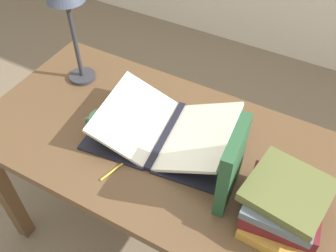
{
  "coord_description": "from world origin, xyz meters",
  "views": [
    {
      "loc": [
        0.39,
        -0.76,
        1.76
      ],
      "look_at": [
        -0.03,
        0.01,
        0.82
      ],
      "focal_mm": 40.0,
      "sensor_mm": 36.0,
      "label": 1
    }
  ],
  "objects_px": {
    "open_book": "(166,130)",
    "book_standing_upright": "(232,166)",
    "pencil": "(118,167)",
    "coffee_mug": "(102,125)",
    "book_stack_tall": "(284,201)"
  },
  "relations": [
    {
      "from": "open_book",
      "to": "book_standing_upright",
      "type": "height_order",
      "value": "book_standing_upright"
    },
    {
      "from": "pencil",
      "to": "book_standing_upright",
      "type": "bearing_deg",
      "value": 14.11
    },
    {
      "from": "open_book",
      "to": "coffee_mug",
      "type": "height_order",
      "value": "open_book"
    },
    {
      "from": "book_standing_upright",
      "to": "book_stack_tall",
      "type": "bearing_deg",
      "value": -5.75
    },
    {
      "from": "coffee_mug",
      "to": "pencil",
      "type": "height_order",
      "value": "coffee_mug"
    },
    {
      "from": "book_stack_tall",
      "to": "book_standing_upright",
      "type": "relative_size",
      "value": 1.08
    },
    {
      "from": "book_stack_tall",
      "to": "book_standing_upright",
      "type": "bearing_deg",
      "value": 179.36
    },
    {
      "from": "book_stack_tall",
      "to": "coffee_mug",
      "type": "distance_m",
      "value": 0.67
    },
    {
      "from": "open_book",
      "to": "coffee_mug",
      "type": "bearing_deg",
      "value": -162.46
    },
    {
      "from": "open_book",
      "to": "coffee_mug",
      "type": "xyz_separation_m",
      "value": [
        -0.21,
        -0.09,
        0.01
      ]
    },
    {
      "from": "pencil",
      "to": "book_stack_tall",
      "type": "bearing_deg",
      "value": 9.43
    },
    {
      "from": "coffee_mug",
      "to": "open_book",
      "type": "bearing_deg",
      "value": 24.22
    },
    {
      "from": "open_book",
      "to": "book_stack_tall",
      "type": "relative_size",
      "value": 1.99
    },
    {
      "from": "book_standing_upright",
      "to": "pencil",
      "type": "height_order",
      "value": "book_standing_upright"
    },
    {
      "from": "open_book",
      "to": "book_standing_upright",
      "type": "distance_m",
      "value": 0.32
    }
  ]
}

